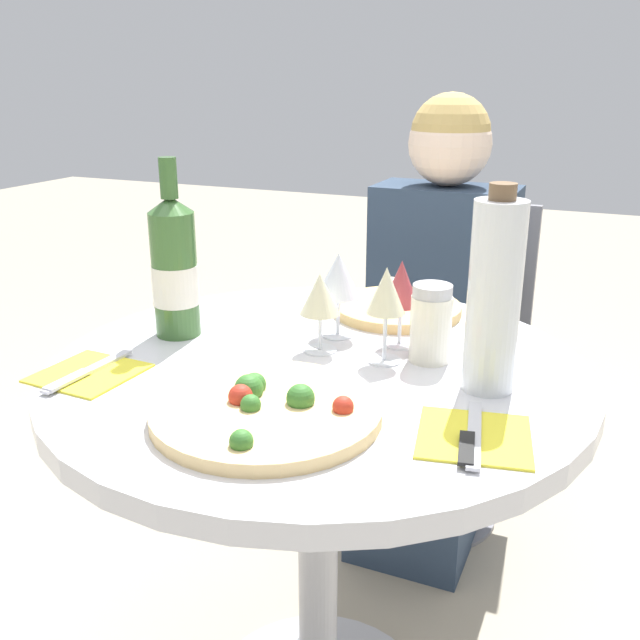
% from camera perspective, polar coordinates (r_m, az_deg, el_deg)
% --- Properties ---
extents(dining_table, '(0.91, 0.91, 0.75)m').
position_cam_1_polar(dining_table, '(1.27, -0.17, -9.59)').
color(dining_table, '#B2B2B7').
rests_on(dining_table, ground_plane).
extents(chair_behind_diner, '(0.42, 0.42, 0.88)m').
position_cam_1_polar(chair_behind_diner, '(2.04, 9.78, -4.03)').
color(chair_behind_diner, slate).
rests_on(chair_behind_diner, ground_plane).
extents(seated_diner, '(0.35, 0.41, 1.18)m').
position_cam_1_polar(seated_diner, '(1.87, 8.95, -2.09)').
color(seated_diner, '#28384C').
rests_on(seated_diner, ground_plane).
extents(pizza_large, '(0.33, 0.33, 0.05)m').
position_cam_1_polar(pizza_large, '(1.02, -4.30, -7.14)').
color(pizza_large, '#E5C17F').
rests_on(pizza_large, dining_table).
extents(pizza_small_far, '(0.26, 0.26, 0.05)m').
position_cam_1_polar(pizza_small_far, '(1.46, 6.21, 1.08)').
color(pizza_small_far, '#DBB26B').
rests_on(pizza_small_far, dining_table).
extents(wine_bottle, '(0.08, 0.08, 0.33)m').
position_cam_1_polar(wine_bottle, '(1.33, -11.56, 4.06)').
color(wine_bottle, '#38602D').
rests_on(wine_bottle, dining_table).
extents(tall_carafe, '(0.08, 0.08, 0.32)m').
position_cam_1_polar(tall_carafe, '(1.09, 13.76, 1.86)').
color(tall_carafe, silver).
rests_on(tall_carafe, dining_table).
extents(sugar_shaker, '(0.07, 0.07, 0.13)m').
position_cam_1_polar(sugar_shaker, '(1.21, 8.86, -0.29)').
color(sugar_shaker, silver).
rests_on(sugar_shaker, dining_table).
extents(wine_glass_front_right, '(0.06, 0.06, 0.17)m').
position_cam_1_polar(wine_glass_front_right, '(1.18, 5.32, 2.16)').
color(wine_glass_front_right, silver).
rests_on(wine_glass_front_right, dining_table).
extents(wine_glass_back_right, '(0.07, 0.07, 0.16)m').
position_cam_1_polar(wine_glass_back_right, '(1.26, 6.52, 2.76)').
color(wine_glass_back_right, silver).
rests_on(wine_glass_back_right, dining_table).
extents(wine_glass_front_left, '(0.07, 0.07, 0.14)m').
position_cam_1_polar(wine_glass_front_left, '(1.23, 0.00, 1.95)').
color(wine_glass_front_left, silver).
rests_on(wine_glass_front_left, dining_table).
extents(wine_glass_back_left, '(0.08, 0.08, 0.16)m').
position_cam_1_polar(wine_glass_back_left, '(1.30, 1.48, 3.52)').
color(wine_glass_back_left, silver).
rests_on(wine_glass_back_left, dining_table).
extents(place_setting_left, '(0.16, 0.19, 0.01)m').
position_cam_1_polar(place_setting_left, '(1.22, -18.11, -4.07)').
color(place_setting_left, yellow).
rests_on(place_setting_left, dining_table).
extents(place_setting_right, '(0.18, 0.19, 0.01)m').
position_cam_1_polar(place_setting_right, '(0.99, 12.18, -9.13)').
color(place_setting_right, yellow).
rests_on(place_setting_right, dining_table).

